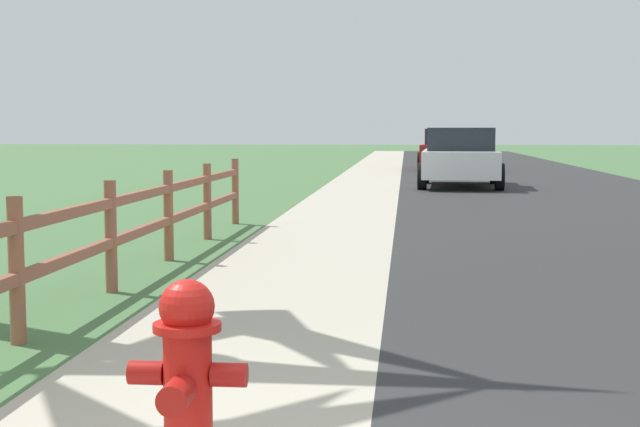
% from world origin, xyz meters
% --- Properties ---
extents(ground_plane, '(120.00, 120.00, 0.00)m').
position_xyz_m(ground_plane, '(0.00, 25.00, 0.00)').
color(ground_plane, '#487141').
extents(road_asphalt, '(7.00, 66.00, 0.01)m').
position_xyz_m(road_asphalt, '(3.50, 27.00, 0.00)').
color(road_asphalt, '#2C2C2C').
rests_on(road_asphalt, ground).
extents(curb_concrete, '(6.00, 66.00, 0.01)m').
position_xyz_m(curb_concrete, '(-3.00, 27.00, 0.00)').
color(curb_concrete, '#BAB19C').
rests_on(curb_concrete, ground).
extents(grass_verge, '(5.00, 66.00, 0.00)m').
position_xyz_m(grass_verge, '(-4.50, 27.00, 0.01)').
color(grass_verge, '#487141').
rests_on(grass_verge, ground).
extents(fire_hydrant, '(0.50, 0.43, 0.88)m').
position_xyz_m(fire_hydrant, '(-0.73, 0.74, 0.46)').
color(fire_hydrant, red).
rests_on(fire_hydrant, ground).
extents(rail_fence, '(0.11, 12.34, 1.04)m').
position_xyz_m(rail_fence, '(-2.51, 5.17, 0.60)').
color(rail_fence, brown).
rests_on(rail_fence, ground).
extents(parked_suv_white, '(2.27, 4.49, 1.53)m').
position_xyz_m(parked_suv_white, '(1.57, 21.20, 0.77)').
color(parked_suv_white, white).
rests_on(parked_suv_white, ground).
extents(parked_car_red, '(2.36, 4.71, 1.51)m').
position_xyz_m(parked_car_red, '(1.73, 31.72, 0.76)').
color(parked_car_red, maroon).
rests_on(parked_car_red, ground).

